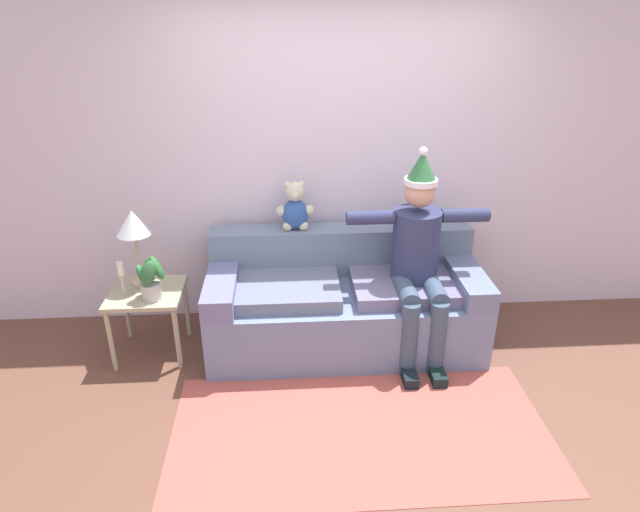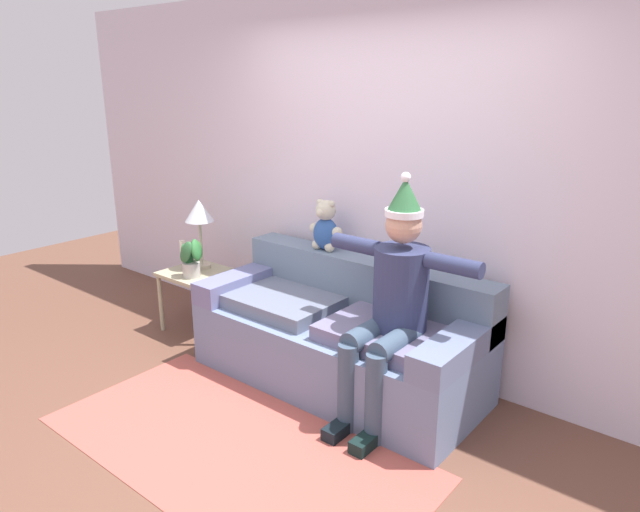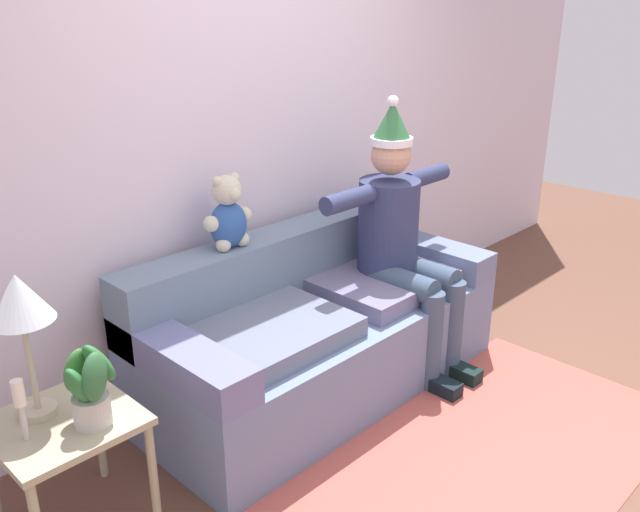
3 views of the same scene
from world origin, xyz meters
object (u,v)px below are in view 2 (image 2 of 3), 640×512
Objects in this scene: side_table at (198,280)px; potted_plant at (192,258)px; teddy_bear at (325,227)px; table_lamp at (199,214)px; candle_tall at (183,251)px; couch at (341,336)px; person_seated at (392,299)px.

side_table is 0.27m from potted_plant.
teddy_bear is 0.65× the size of table_lamp.
teddy_bear is 1.17m from table_lamp.
candle_tall is at bearing -130.16° from table_lamp.
candle_tall is (-1.60, -0.09, 0.34)m from couch.
potted_plant is 0.24m from candle_tall.
person_seated is 2.64× the size of table_lamp.
person_seated reaches higher than potted_plant.
person_seated is at bearing -2.73° from side_table.
person_seated is at bearing -5.49° from table_lamp.
teddy_bear is at bearing 16.01° from candle_tall.
potted_plant is at bearing -172.96° from couch.
couch is at bearing 2.65° from side_table.
potted_plant reaches higher than couch.
candle_tall is (-0.10, -0.12, -0.31)m from table_lamp.
teddy_bear reaches higher than potted_plant.
side_table is 0.89× the size of table_lamp.
couch is 6.00× the size of potted_plant.
teddy_bear is 1.29m from side_table.
candle_tall is at bearing -176.88° from couch.
candle_tall is at bearing -163.99° from teddy_bear.
potted_plant is at bearing -156.75° from teddy_bear.
couch is 8.28× the size of candle_tall.
person_seated is at bearing -2.00° from candle_tall.
potted_plant is at bearing -20.61° from candle_tall.
table_lamp reaches higher than potted_plant.
person_seated is 2.95× the size of side_table.
side_table is (-1.46, -0.07, 0.10)m from couch.
table_lamp is at bearing -168.24° from teddy_bear.
person_seated is 4.57× the size of potted_plant.
potted_plant is (-1.89, -0.01, -0.11)m from person_seated.
person_seated is 1.89m from potted_plant.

